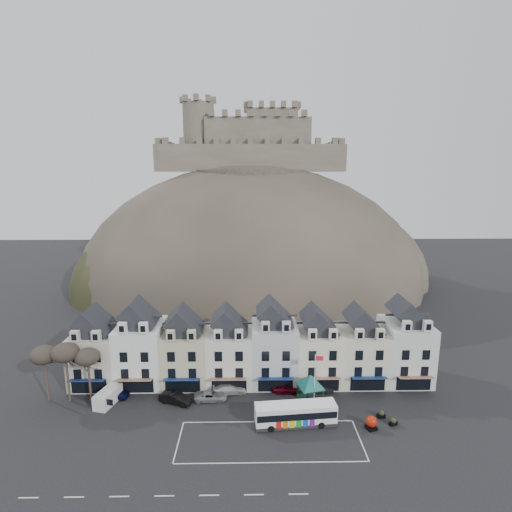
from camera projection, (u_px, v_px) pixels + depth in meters
The scene contains 21 objects.
ground at pixel (253, 448), 46.98m from camera, with size 300.00×300.00×0.00m, color black.
coach_bay_markings at pixel (270, 441), 48.24m from camera, with size 22.00×7.50×0.01m, color silver.
townhouse_terrace at pixel (253, 348), 61.52m from camera, with size 54.40×9.35×11.80m.
castle_hill at pixel (255, 285), 114.45m from camera, with size 100.00×76.00×68.00m.
castle at pixel (252, 142), 113.04m from camera, with size 50.20×22.20×22.00m.
tree_left_far at pixel (44, 355), 55.35m from camera, with size 3.61×3.61×8.24m.
tree_left_mid at pixel (65, 353), 55.33m from camera, with size 3.78×3.78×8.64m.
tree_left_near at pixel (87, 357), 55.52m from camera, with size 3.43×3.43×7.84m.
bus at pixel (296, 413), 50.96m from camera, with size 10.56×3.34×2.93m.
bus_shelter at pixel (310, 381), 55.75m from camera, with size 6.33×6.33×4.15m.
red_buoy at pixel (371, 423), 50.24m from camera, with size 1.48×1.48×1.78m.
flagpole at pixel (315, 377), 54.46m from camera, with size 1.12×0.12×7.74m.
white_van at pixel (108, 397), 55.79m from camera, with size 3.04×4.81×2.04m.
planter_west at pixel (381, 414), 52.67m from camera, with size 1.09×0.73×1.04m.
planter_east at pixel (393, 422), 51.08m from camera, with size 1.13×0.81×1.02m.
car_navy at pixel (114, 393), 57.34m from camera, with size 1.81×4.50×1.53m, color #0C0E3C.
car_black at pixel (176, 398), 55.94m from camera, with size 1.64×4.69×1.55m, color black.
car_silver at pixel (211, 396), 56.66m from camera, with size 2.13×4.55×1.29m, color #919398.
car_white at pixel (229, 388), 58.52m from camera, with size 2.01×4.94×1.43m, color silver.
car_maroon at pixel (285, 388), 58.67m from camera, with size 1.53×3.80×1.29m, color #5A0513.
car_charcoal at pixel (320, 388), 58.76m from camera, with size 1.35×3.86×1.27m, color black.
Camera 1 is at (-0.38, -41.33, 31.79)m, focal length 28.00 mm.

